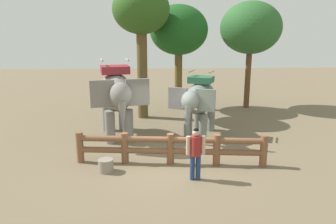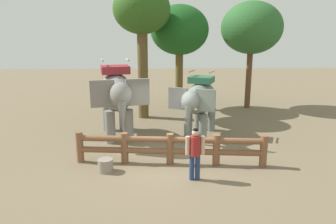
# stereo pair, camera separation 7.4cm
# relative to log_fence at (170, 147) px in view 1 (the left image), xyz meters

# --- Properties ---
(ground_plane) EXTENTS (60.00, 60.00, 0.00)m
(ground_plane) POSITION_rel_log_fence_xyz_m (0.00, 0.10, -0.60)
(ground_plane) COLOR #716049
(log_fence) EXTENTS (6.29, 0.88, 1.05)m
(log_fence) POSITION_rel_log_fence_xyz_m (0.00, 0.00, 0.00)
(log_fence) COLOR brown
(log_fence) RESTS_ON ground
(elephant_near_left) EXTENTS (2.36, 3.86, 3.24)m
(elephant_near_left) POSITION_rel_log_fence_xyz_m (-2.03, 2.93, 1.22)
(elephant_near_left) COLOR gray
(elephant_near_left) RESTS_ON ground
(elephant_center) EXTENTS (2.41, 3.26, 2.75)m
(elephant_center) POSITION_rel_log_fence_xyz_m (1.36, 2.92, 0.94)
(elephant_center) COLOR slate
(elephant_center) RESTS_ON ground
(tourist_woman_in_black) EXTENTS (0.57, 0.31, 1.60)m
(tourist_woman_in_black) POSITION_rel_log_fence_xyz_m (0.67, -1.20, 0.32)
(tourist_woman_in_black) COLOR navy
(tourist_woman_in_black) RESTS_ON ground
(tree_far_left) EXTENTS (3.21, 3.21, 5.79)m
(tree_far_left) POSITION_rel_log_fence_xyz_m (0.92, 8.15, 3.77)
(tree_far_left) COLOR brown
(tree_far_left) RESTS_ON ground
(tree_back_center) EXTENTS (2.78, 2.78, 6.55)m
(tree_back_center) POSITION_rel_log_fence_xyz_m (-1.06, 6.20, 4.57)
(tree_back_center) COLOR brown
(tree_back_center) RESTS_ON ground
(tree_far_right) EXTENTS (3.40, 3.40, 6.00)m
(tree_far_right) POSITION_rel_log_fence_xyz_m (4.95, 8.21, 3.92)
(tree_far_right) COLOR brown
(tree_far_right) RESTS_ON ground
(feed_bucket) EXTENTS (0.47, 0.47, 0.41)m
(feed_bucket) POSITION_rel_log_fence_xyz_m (-2.06, -0.51, -0.40)
(feed_bucket) COLOR gray
(feed_bucket) RESTS_ON ground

